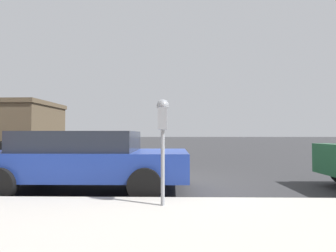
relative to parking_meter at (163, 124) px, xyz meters
The scene contains 3 objects.
ground_plane 3.09m from the parking_meter, ahead, with size 220.00×220.00×0.00m, color #333335.
parking_meter is the anchor object (origin of this frame).
car_blue 2.58m from the parking_meter, 45.32° to the left, with size 2.15×4.37×1.32m.
Camera 1 is at (-6.77, -0.45, 1.26)m, focal length 28.00 mm.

